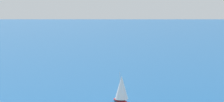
% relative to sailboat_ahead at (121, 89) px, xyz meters
% --- Properties ---
extents(sailboat_ahead, '(8.99, 10.67, 14.14)m').
position_rel_sailboat_ahead_xyz_m(sailboat_ahead, '(0.00, 0.00, 0.00)').
color(sailboat_ahead, '#B21E1E').
rests_on(sailboat_ahead, ground_plane).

